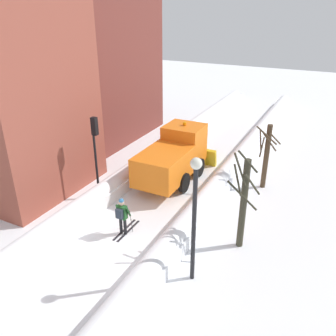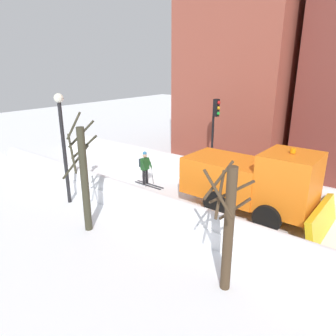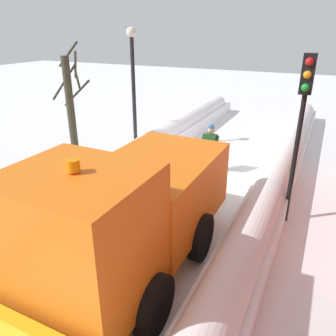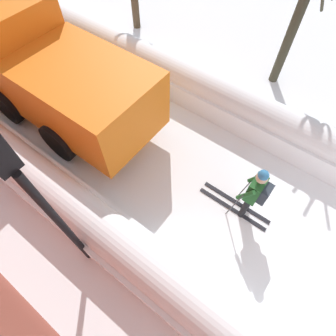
% 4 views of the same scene
% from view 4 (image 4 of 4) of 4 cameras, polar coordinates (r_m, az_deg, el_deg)
% --- Properties ---
extents(ground_plane, '(80.00, 80.00, 0.00)m').
position_cam_4_polar(ground_plane, '(10.93, -27.01, 16.69)').
color(ground_plane, white).
extents(snowbank_right, '(1.10, 36.00, 1.11)m').
position_cam_4_polar(snowbank_right, '(11.68, -18.04, 25.85)').
color(snowbank_right, white).
rests_on(snowbank_right, ground).
extents(plow_truck, '(3.20, 5.98, 3.12)m').
position_cam_4_polar(plow_truck, '(8.18, -23.16, 17.83)').
color(plow_truck, orange).
rests_on(plow_truck, ground).
extents(skier, '(0.62, 1.80, 1.81)m').
position_cam_4_polar(skier, '(6.08, 17.54, -4.88)').
color(skier, black).
rests_on(skier, ground).
extents(traffic_light_pole, '(0.28, 0.42, 4.37)m').
position_cam_4_polar(traffic_light_pole, '(3.97, -27.55, -3.36)').
color(traffic_light_pole, black).
rests_on(traffic_light_pole, ground).
extents(bare_tree_near, '(1.27, 0.97, 4.48)m').
position_cam_4_polar(bare_tree_near, '(9.21, 25.77, 26.78)').
color(bare_tree_near, '#383627').
rests_on(bare_tree_near, ground).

